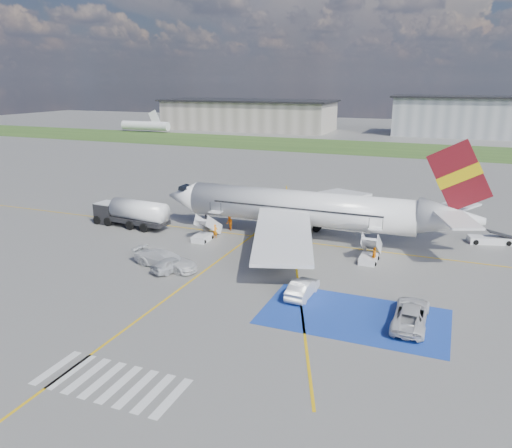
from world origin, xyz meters
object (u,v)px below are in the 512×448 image
Objects in this scene: gpu_cart at (147,220)px; van_white_b at (165,257)px; car_silver_b at (303,288)px; airliner at (312,209)px; fuel_tanker at (132,215)px; car_silver_a at (172,264)px; van_white_a at (411,311)px; belt_loader at (491,240)px.

gpu_cart is 15.12m from van_white_b.
gpu_cart is at bearing 51.44° from van_white_b.
car_silver_b is at bearing -5.84° from gpu_cart.
airliner is 3.58× the size of fuel_tanker.
car_silver_a is at bearing -0.97° from car_silver_b.
car_silver_b is (3.77, -15.90, -2.64)m from airliner.
van_white_a is 0.96× the size of van_white_b.
airliner is 17.63× the size of gpu_cart.
airliner is at bearing -25.03° from van_white_b.
fuel_tanker reaches higher than van_white_a.
airliner is 6.85× the size of van_white_b.
car_silver_b is (25.46, -12.01, -0.69)m from fuel_tanker.
belt_loader is at bearing -45.23° from van_white_b.
airliner reaches higher than car_silver_b.
van_white_b reaches higher than car_silver_a.
van_white_b is at bearing -7.33° from van_white_a.
van_white_a is (-6.42, -22.78, 0.60)m from belt_loader.
gpu_cart is 16.34m from car_silver_a.
belt_loader is at bearing -120.49° from car_silver_a.
airliner is 21.63m from van_white_a.
van_white_a is at bearing -121.00° from belt_loader.
fuel_tanker is 28.16m from car_silver_b.
fuel_tanker is at bearing -22.24° from car_silver_b.
van_white_a reaches higher than car_silver_b.
van_white_b is (-14.19, 1.55, 0.30)m from car_silver_b.
airliner is at bearing -73.64° from car_silver_b.
car_silver_b is at bearing -140.88° from belt_loader.
fuel_tanker is 2.00× the size of van_white_a.
fuel_tanker is 4.92× the size of gpu_cart.
van_white_a is at bearing -54.14° from airliner.
car_silver_a is at bearing -6.06° from van_white_a.
van_white_a is at bearing -1.24° from gpu_cart.
belt_loader is at bearing -122.60° from car_silver_b.
airliner reaches higher than gpu_cart.
car_silver_a is (10.94, -12.14, 0.03)m from gpu_cart.
airliner is 8.82× the size of car_silver_a.
van_white_b reaches higher than van_white_a.
car_silver_b is at bearing -76.65° from airliner.
car_silver_b is (-15.24, -21.27, 0.39)m from belt_loader.
van_white_b is at bearing -125.97° from airliner.
car_silver_a is at bearing -108.68° from van_white_b.
belt_loader is at bearing 34.53° from gpu_cart.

